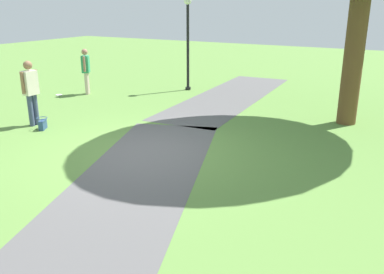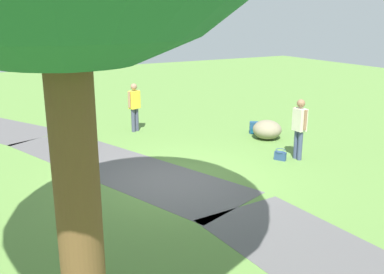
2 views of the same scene
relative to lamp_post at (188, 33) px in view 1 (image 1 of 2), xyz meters
The scene contains 8 objects.
ground_plane 7.02m from the lamp_post, 21.59° to the left, with size 48.00×48.00×0.00m, color #5C853C.
footpath_segment_near 2.76m from the lamp_post, 82.67° to the left, with size 8.11×2.65×0.01m.
footpath_segment_mid 8.93m from the lamp_post, 22.83° to the left, with size 8.27×4.68×0.01m.
lamp_post is the anchor object (origin of this frame).
woman_with_handbag 6.26m from the lamp_post, 11.68° to the right, with size 0.52×0.25×1.70m.
man_near_boulder 3.83m from the lamp_post, 49.09° to the right, with size 0.45×0.40×1.58m.
handbag_on_grass 6.53m from the lamp_post, ahead, with size 0.37×0.37×0.31m.
frisbee_on_grass 5.07m from the lamp_post, 48.86° to the right, with size 0.22×0.22×0.02m.
Camera 1 is at (6.88, 5.03, 3.11)m, focal length 38.35 mm.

